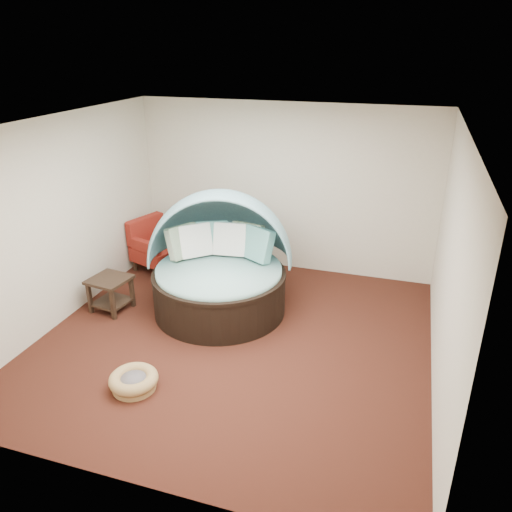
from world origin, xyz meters
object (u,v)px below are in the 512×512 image
(red_armchair, at_px, (157,246))
(pet_basket, at_px, (134,381))
(canopy_daybed, at_px, (219,257))
(side_table, at_px, (110,289))

(red_armchair, bearing_deg, pet_basket, -48.31)
(red_armchair, bearing_deg, canopy_daybed, -13.33)
(canopy_daybed, relative_size, pet_basket, 3.86)
(pet_basket, xyz_separation_m, red_armchair, (-1.30, 3.05, 0.31))
(pet_basket, bearing_deg, side_table, 129.36)
(canopy_daybed, xyz_separation_m, side_table, (-1.50, -0.56, -0.49))
(canopy_daybed, height_order, pet_basket, canopy_daybed)
(canopy_daybed, distance_m, side_table, 1.67)
(pet_basket, height_order, side_table, side_table)
(canopy_daybed, bearing_deg, side_table, -175.67)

